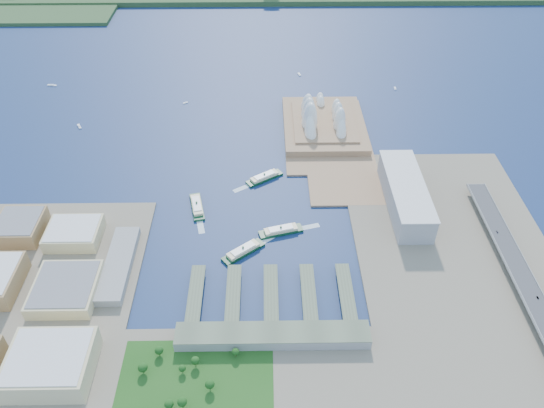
{
  "coord_description": "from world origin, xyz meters",
  "views": [
    {
      "loc": [
        9.45,
        -466.74,
        461.84
      ],
      "look_at": [
        17.29,
        66.43,
        18.0
      ],
      "focal_mm": 35.0,
      "sensor_mm": 36.0,
      "label": 1
    }
  ],
  "objects_px": {
    "ferry_a": "(197,205)",
    "opera_house": "(325,112)",
    "car_b": "(538,297)",
    "toaster_building": "(405,195)",
    "ferry_d": "(281,229)",
    "ferry_b": "(264,176)",
    "ferry_c": "(243,250)",
    "car_c": "(497,232)"
  },
  "relations": [
    {
      "from": "ferry_a",
      "to": "opera_house",
      "type": "bearing_deg",
      "value": 34.33
    },
    {
      "from": "toaster_building",
      "to": "ferry_d",
      "type": "bearing_deg",
      "value": -163.63
    },
    {
      "from": "ferry_c",
      "to": "ferry_a",
      "type": "bearing_deg",
      "value": -1.69
    },
    {
      "from": "car_c",
      "to": "ferry_a",
      "type": "bearing_deg",
      "value": -10.38
    },
    {
      "from": "toaster_building",
      "to": "ferry_c",
      "type": "relative_size",
      "value": 2.71
    },
    {
      "from": "ferry_b",
      "to": "ferry_d",
      "type": "relative_size",
      "value": 0.99
    },
    {
      "from": "opera_house",
      "to": "ferry_d",
      "type": "xyz_separation_m",
      "value": [
        -76.99,
        -249.04,
        -26.66
      ]
    },
    {
      "from": "ferry_a",
      "to": "car_b",
      "type": "height_order",
      "value": "car_b"
    },
    {
      "from": "opera_house",
      "to": "ferry_c",
      "type": "relative_size",
      "value": 3.15
    },
    {
      "from": "toaster_building",
      "to": "car_c",
      "type": "xyz_separation_m",
      "value": [
        101.0,
        -68.17,
        -5.06
      ]
    },
    {
      "from": "ferry_a",
      "to": "car_c",
      "type": "height_order",
      "value": "car_c"
    },
    {
      "from": "ferry_a",
      "to": "ferry_d",
      "type": "bearing_deg",
      "value": -36.39
    },
    {
      "from": "opera_house",
      "to": "car_b",
      "type": "distance_m",
      "value": 423.77
    },
    {
      "from": "toaster_building",
      "to": "car_c",
      "type": "bearing_deg",
      "value": -34.02
    },
    {
      "from": "opera_house",
      "to": "car_b",
      "type": "relative_size",
      "value": 47.56
    },
    {
      "from": "ferry_a",
      "to": "ferry_c",
      "type": "bearing_deg",
      "value": -65.37
    },
    {
      "from": "opera_house",
      "to": "toaster_building",
      "type": "height_order",
      "value": "opera_house"
    },
    {
      "from": "ferry_c",
      "to": "toaster_building",
      "type": "bearing_deg",
      "value": -106.72
    },
    {
      "from": "car_b",
      "to": "car_c",
      "type": "relative_size",
      "value": 0.93
    },
    {
      "from": "ferry_c",
      "to": "car_b",
      "type": "height_order",
      "value": "car_b"
    },
    {
      "from": "opera_house",
      "to": "car_b",
      "type": "bearing_deg",
      "value": -61.97
    },
    {
      "from": "opera_house",
      "to": "car_b",
      "type": "height_order",
      "value": "opera_house"
    },
    {
      "from": "toaster_building",
      "to": "ferry_a",
      "type": "xyz_separation_m",
      "value": [
        -278.8,
        1.39,
        -15.16
      ]
    },
    {
      "from": "toaster_building",
      "to": "ferry_d",
      "type": "relative_size",
      "value": 2.75
    },
    {
      "from": "car_b",
      "to": "ferry_c",
      "type": "bearing_deg",
      "value": -15.32
    },
    {
      "from": "ferry_c",
      "to": "ferry_d",
      "type": "height_order",
      "value": "ferry_c"
    },
    {
      "from": "toaster_building",
      "to": "car_b",
      "type": "relative_size",
      "value": 40.95
    },
    {
      "from": "ferry_a",
      "to": "car_b",
      "type": "xyz_separation_m",
      "value": [
        387.8,
        -175.17,
        10.13
      ]
    },
    {
      "from": "toaster_building",
      "to": "ferry_d",
      "type": "xyz_separation_m",
      "value": [
        -166.99,
        -49.04,
        -15.16
      ]
    },
    {
      "from": "opera_house",
      "to": "ferry_d",
      "type": "bearing_deg",
      "value": -107.18
    },
    {
      "from": "ferry_b",
      "to": "car_c",
      "type": "bearing_deg",
      "value": 31.99
    },
    {
      "from": "ferry_a",
      "to": "car_c",
      "type": "xyz_separation_m",
      "value": [
        379.8,
        -69.57,
        10.1
      ]
    },
    {
      "from": "ferry_c",
      "to": "car_b",
      "type": "bearing_deg",
      "value": -143.75
    },
    {
      "from": "ferry_a",
      "to": "ferry_c",
      "type": "height_order",
      "value": "ferry_c"
    },
    {
      "from": "ferry_a",
      "to": "ferry_d",
      "type": "xyz_separation_m",
      "value": [
        111.82,
        -50.43,
        -0.01
      ]
    },
    {
      "from": "toaster_building",
      "to": "ferry_b",
      "type": "bearing_deg",
      "value": 161.0
    },
    {
      "from": "car_c",
      "to": "toaster_building",
      "type": "bearing_deg",
      "value": -34.02
    },
    {
      "from": "ferry_a",
      "to": "ferry_b",
      "type": "distance_m",
      "value": 111.01
    },
    {
      "from": "toaster_building",
      "to": "car_c",
      "type": "relative_size",
      "value": 38.02
    },
    {
      "from": "ferry_b",
      "to": "car_c",
      "type": "distance_m",
      "value": 317.76
    },
    {
      "from": "opera_house",
      "to": "car_c",
      "type": "relative_size",
      "value": 44.15
    },
    {
      "from": "ferry_b",
      "to": "ferry_d",
      "type": "height_order",
      "value": "ferry_d"
    }
  ]
}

